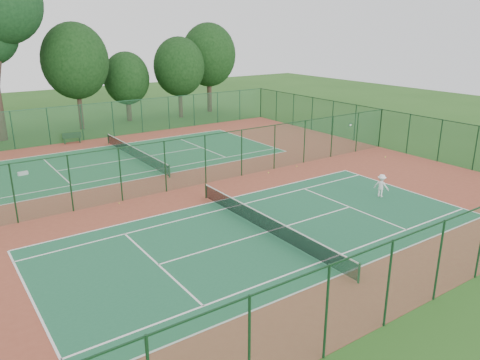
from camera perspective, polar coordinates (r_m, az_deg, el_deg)
name	(u,v)px	position (r m, az deg, el deg)	size (l,w,h in m)	color
ground	(187,187)	(32.40, -6.51, -0.89)	(120.00, 120.00, 0.00)	#27551A
red_pad	(187,187)	(32.40, -6.51, -0.88)	(40.00, 36.00, 0.01)	brown
court_near	(267,232)	(25.36, 3.32, -6.34)	(23.77, 10.97, 0.01)	#1E5F3D
court_far	(135,158)	(40.22, -12.65, 2.60)	(23.77, 10.97, 0.01)	#20673C
fence_north	(98,121)	(48.11, -16.95, 6.92)	(40.00, 0.09, 3.50)	#1A4F2D
fence_south	(415,272)	(19.10, 20.53, -10.42)	(40.00, 0.09, 3.50)	#184A2C
fence_east	(380,128)	(44.59, 16.73, 6.10)	(0.09, 36.00, 3.50)	#194B31
fence_divider	(186,163)	(31.87, -6.62, 2.11)	(40.00, 0.09, 3.50)	#174529
tennis_net_near	(267,223)	(25.14, 3.34, -5.24)	(0.10, 12.90, 0.97)	#163D1F
tennis_net_far	(135,152)	(40.09, -12.70, 3.33)	(0.10, 12.90, 0.97)	#163E21
player_near	(381,186)	(31.50, 16.85, -0.65)	(0.97, 0.56, 1.51)	white
bench	(72,138)	(47.07, -19.81, 4.89)	(1.78, 0.77, 1.06)	black
kit_bag	(23,173)	(38.32, -24.95, 0.73)	(0.71, 0.27, 0.27)	silver
stray_ball_a	(268,173)	(35.32, 3.49, 0.90)	(0.07, 0.07, 0.07)	#D1EA36
stray_ball_b	(297,166)	(37.14, 6.94, 1.67)	(0.07, 0.07, 0.07)	yellow
stray_ball_c	(119,203)	(30.16, -14.50, -2.75)	(0.07, 0.07, 0.07)	gold
evergreen_row	(85,127)	(54.46, -18.39, 6.13)	(39.00, 5.00, 12.00)	black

